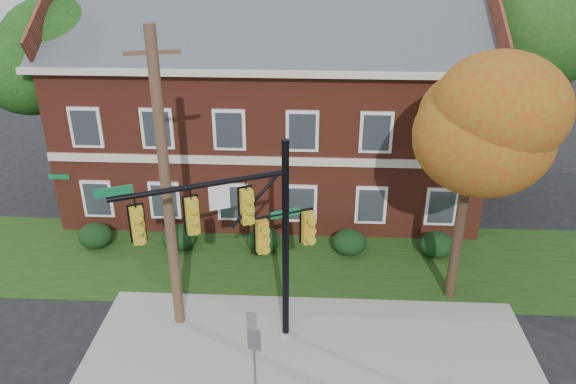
{
  "coord_description": "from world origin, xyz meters",
  "views": [
    {
      "loc": [
        0.01,
        -13.01,
        12.24
      ],
      "look_at": [
        -0.81,
        3.0,
        4.51
      ],
      "focal_mm": 35.0,
      "sensor_mm": 36.0,
      "label": 1
    }
  ],
  "objects_px": {
    "hedge_far_left": "(95,236)",
    "tree_right_rear": "(530,26)",
    "tree_near_right": "(484,122)",
    "sign_post": "(254,353)",
    "hedge_center": "(264,240)",
    "hedge_right": "(349,242)",
    "hedge_far_right": "(437,244)",
    "apartment_building": "(272,97)",
    "traffic_signal": "(246,230)",
    "hedge_left": "(179,238)",
    "tree_left_rear": "(47,64)",
    "utility_pole": "(166,189)"
  },
  "relations": [
    {
      "from": "traffic_signal",
      "to": "hedge_center",
      "type": "bearing_deg",
      "value": 66.44
    },
    {
      "from": "tree_left_rear",
      "to": "hedge_far_right",
      "type": "bearing_deg",
      "value": -13.89
    },
    {
      "from": "hedge_left",
      "to": "tree_right_rear",
      "type": "xyz_separation_m",
      "value": [
        14.81,
        6.11,
        7.6
      ]
    },
    {
      "from": "hedge_far_left",
      "to": "tree_near_right",
      "type": "relative_size",
      "value": 0.16
    },
    {
      "from": "apartment_building",
      "to": "traffic_signal",
      "type": "xyz_separation_m",
      "value": [
        0.07,
        -10.96,
        -0.75
      ]
    },
    {
      "from": "hedge_right",
      "to": "hedge_far_right",
      "type": "distance_m",
      "value": 3.5
    },
    {
      "from": "apartment_building",
      "to": "traffic_signal",
      "type": "distance_m",
      "value": 10.98
    },
    {
      "from": "hedge_left",
      "to": "tree_left_rear",
      "type": "bearing_deg",
      "value": 146.41
    },
    {
      "from": "hedge_far_right",
      "to": "tree_near_right",
      "type": "relative_size",
      "value": 0.16
    },
    {
      "from": "apartment_building",
      "to": "hedge_right",
      "type": "relative_size",
      "value": 13.43
    },
    {
      "from": "hedge_left",
      "to": "hedge_far_right",
      "type": "xyz_separation_m",
      "value": [
        10.5,
        0.0,
        0.0
      ]
    },
    {
      "from": "apartment_building",
      "to": "tree_left_rear",
      "type": "xyz_separation_m",
      "value": [
        -9.73,
        -1.12,
        1.69
      ]
    },
    {
      "from": "hedge_far_right",
      "to": "apartment_building",
      "type": "bearing_deg",
      "value": 143.11
    },
    {
      "from": "tree_left_rear",
      "to": "traffic_signal",
      "type": "height_order",
      "value": "tree_left_rear"
    },
    {
      "from": "apartment_building",
      "to": "utility_pole",
      "type": "distance_m",
      "value": 10.24
    },
    {
      "from": "hedge_far_left",
      "to": "tree_right_rear",
      "type": "bearing_deg",
      "value": 18.45
    },
    {
      "from": "sign_post",
      "to": "hedge_far_left",
      "type": "bearing_deg",
      "value": 143.4
    },
    {
      "from": "hedge_far_left",
      "to": "hedge_center",
      "type": "relative_size",
      "value": 1.0
    },
    {
      "from": "apartment_building",
      "to": "tree_left_rear",
      "type": "bearing_deg",
      "value": -173.46
    },
    {
      "from": "hedge_far_left",
      "to": "tree_near_right",
      "type": "distance_m",
      "value": 15.75
    },
    {
      "from": "tree_left_rear",
      "to": "tree_right_rear",
      "type": "distance_m",
      "value": 21.19
    },
    {
      "from": "hedge_far_left",
      "to": "utility_pole",
      "type": "relative_size",
      "value": 0.14
    },
    {
      "from": "tree_right_rear",
      "to": "hedge_far_right",
      "type": "bearing_deg",
      "value": -125.23
    },
    {
      "from": "hedge_left",
      "to": "sign_post",
      "type": "distance_m",
      "value": 9.01
    },
    {
      "from": "hedge_center",
      "to": "hedge_left",
      "type": "bearing_deg",
      "value": 180.0
    },
    {
      "from": "hedge_right",
      "to": "traffic_signal",
      "type": "distance_m",
      "value": 7.62
    },
    {
      "from": "hedge_far_right",
      "to": "sign_post",
      "type": "relative_size",
      "value": 0.55
    },
    {
      "from": "tree_left_rear",
      "to": "utility_pole",
      "type": "bearing_deg",
      "value": -50.42
    },
    {
      "from": "utility_pole",
      "to": "sign_post",
      "type": "relative_size",
      "value": 3.9
    },
    {
      "from": "tree_near_right",
      "to": "sign_post",
      "type": "distance_m",
      "value": 9.81
    },
    {
      "from": "hedge_left",
      "to": "utility_pole",
      "type": "xyz_separation_m",
      "value": [
        1.08,
        -4.7,
        4.47
      ]
    },
    {
      "from": "sign_post",
      "to": "hedge_left",
      "type": "bearing_deg",
      "value": 126.8
    },
    {
      "from": "tree_near_right",
      "to": "hedge_far_left",
      "type": "bearing_deg",
      "value": 168.73
    },
    {
      "from": "hedge_far_left",
      "to": "hedge_far_right",
      "type": "bearing_deg",
      "value": 0.0
    },
    {
      "from": "apartment_building",
      "to": "tree_right_rear",
      "type": "distance_m",
      "value": 11.77
    },
    {
      "from": "hedge_center",
      "to": "sign_post",
      "type": "relative_size",
      "value": 0.55
    },
    {
      "from": "hedge_right",
      "to": "sign_post",
      "type": "relative_size",
      "value": 0.55
    },
    {
      "from": "hedge_left",
      "to": "tree_near_right",
      "type": "height_order",
      "value": "tree_near_right"
    },
    {
      "from": "hedge_far_right",
      "to": "tree_right_rear",
      "type": "relative_size",
      "value": 0.13
    },
    {
      "from": "traffic_signal",
      "to": "sign_post",
      "type": "xyz_separation_m",
      "value": [
        0.43,
        -2.28,
        -2.53
      ]
    },
    {
      "from": "hedge_center",
      "to": "tree_near_right",
      "type": "xyz_separation_m",
      "value": [
        7.22,
        -2.83,
        6.14
      ]
    },
    {
      "from": "utility_pole",
      "to": "hedge_left",
      "type": "bearing_deg",
      "value": 88.78
    },
    {
      "from": "hedge_far_left",
      "to": "tree_near_right",
      "type": "bearing_deg",
      "value": -11.27
    },
    {
      "from": "sign_post",
      "to": "tree_right_rear",
      "type": "bearing_deg",
      "value": 62.67
    },
    {
      "from": "apartment_building",
      "to": "tree_near_right",
      "type": "distance_m",
      "value": 10.97
    },
    {
      "from": "apartment_building",
      "to": "traffic_signal",
      "type": "height_order",
      "value": "apartment_building"
    },
    {
      "from": "hedge_center",
      "to": "utility_pole",
      "type": "bearing_deg",
      "value": -117.28
    },
    {
      "from": "tree_near_right",
      "to": "traffic_signal",
      "type": "relative_size",
      "value": 1.26
    },
    {
      "from": "hedge_center",
      "to": "hedge_right",
      "type": "distance_m",
      "value": 3.5
    },
    {
      "from": "traffic_signal",
      "to": "tree_right_rear",
      "type": "bearing_deg",
      "value": 22.13
    }
  ]
}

